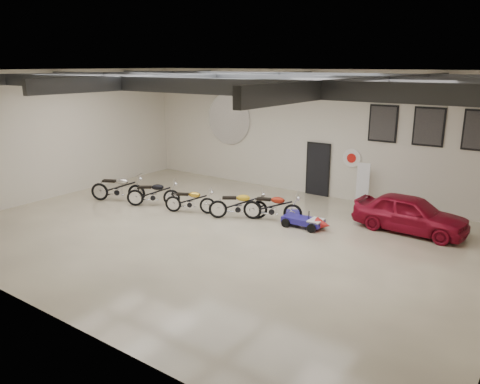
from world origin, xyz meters
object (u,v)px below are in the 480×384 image
Objects in this scene: banner_stand at (363,184)px; motorcycle_red at (272,206)px; motorcycle_black at (153,193)px; motorcycle_silver at (118,187)px; go_kart at (307,219)px; motorcycle_gold at (190,200)px; vintage_car at (410,214)px; motorcycle_yellow at (238,204)px.

motorcycle_red is (-1.84, -3.42, -0.34)m from banner_stand.
banner_stand is 7.86m from motorcycle_black.
motorcycle_red is (6.15, 1.46, -0.04)m from motorcycle_silver.
motorcycle_black is 1.18× the size of go_kart.
motorcycle_silver is at bearing -169.96° from go_kart.
motorcycle_gold is at bearing 178.71° from motorcycle_red.
motorcycle_gold is at bearing -144.39° from banner_stand.
banner_stand reaches higher than vintage_car.
motorcycle_red is (1.10, 0.47, 0.00)m from motorcycle_yellow.
motorcycle_silver is 0.61× the size of vintage_car.
motorcycle_red is 1.21× the size of go_kart.
motorcycle_red reaches higher than motorcycle_gold.
motorcycle_yellow is at bearing -169.60° from go_kart.
motorcycle_yellow is at bearing -10.65° from motorcycle_gold.
vintage_car is (7.00, 2.58, 0.13)m from motorcycle_gold.
motorcycle_red is at bearing 114.00° from vintage_car.
motorcycle_silver is 1.08× the size of motorcycle_red.
go_kart is (1.30, 0.03, -0.22)m from motorcycle_red.
go_kart is at bearing -24.52° from motorcycle_black.
motorcycle_silver is 1.18× the size of motorcycle_gold.
go_kart is at bearing -22.40° from motorcycle_yellow.
motorcycle_yellow is at bearing -15.76° from motorcycle_silver.
motorcycle_black is 1.71m from motorcycle_gold.
motorcycle_gold is 0.91× the size of motorcycle_red.
motorcycle_silver is at bearing 109.14° from vintage_car.
motorcycle_black is 3.53m from motorcycle_yellow.
motorcycle_red is at bearing -13.55° from motorcycle_silver.
banner_stand is at bearing 18.76° from motorcycle_yellow.
motorcycle_yellow is 0.56× the size of vintage_car.
motorcycle_black is 1.07× the size of motorcycle_gold.
motorcycle_silver reaches higher than motorcycle_gold.
motorcycle_gold is at bearing 161.02° from motorcycle_yellow.
go_kart is (5.88, 1.14, -0.21)m from motorcycle_black.
motorcycle_silver reaches higher than motorcycle_black.
motorcycle_silver is 6.32m from motorcycle_red.
banner_stand reaches higher than motorcycle_yellow.
motorcycle_black is 0.56× the size of vintage_car.
motorcycle_red is (2.87, 0.94, 0.05)m from motorcycle_gold.
banner_stand is 0.80× the size of motorcycle_silver.
go_kart is at bearing -18.05° from motorcycle_red.
motorcycle_gold is 0.92× the size of motorcycle_yellow.
vintage_car is (2.82, 1.60, 0.30)m from go_kart.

